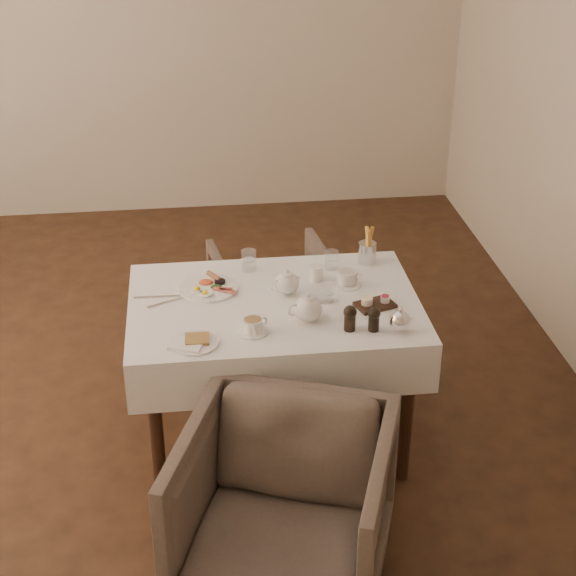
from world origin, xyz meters
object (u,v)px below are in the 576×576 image
(armchair_near, at_px, (284,511))
(breakfast_plate, at_px, (209,287))
(teapot_centre, at_px, (287,282))
(table, at_px, (274,325))
(armchair_far, at_px, (273,300))

(armchair_near, height_order, breakfast_plate, breakfast_plate)
(breakfast_plate, height_order, teapot_centre, teapot_centre)
(table, relative_size, armchair_near, 1.65)
(table, bearing_deg, armchair_near, -93.86)
(armchair_far, height_order, breakfast_plate, breakfast_plate)
(teapot_centre, bearing_deg, armchair_far, 63.58)
(breakfast_plate, bearing_deg, armchair_near, -83.54)
(armchair_near, distance_m, teapot_centre, 1.06)
(table, xyz_separation_m, armchair_near, (-0.06, -0.88, -0.29))
(breakfast_plate, bearing_deg, table, -34.73)
(armchair_near, bearing_deg, teapot_centre, 102.49)
(armchair_near, bearing_deg, armchair_far, 105.12)
(table, distance_m, armchair_near, 0.93)
(table, xyz_separation_m, teapot_centre, (0.06, 0.07, 0.18))
(armchair_far, bearing_deg, teapot_centre, 79.84)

